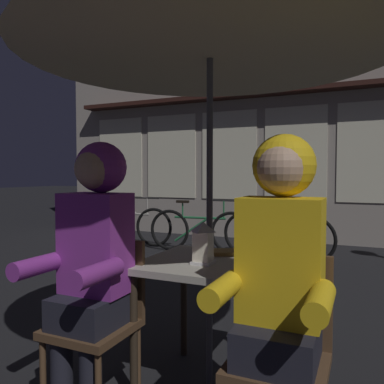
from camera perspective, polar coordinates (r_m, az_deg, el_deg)
The scene contains 12 objects.
cafe_table at distance 2.24m, azimuth 2.60°, elevation -12.60°, with size 0.72×0.72×0.74m.
patio_umbrella at distance 2.32m, azimuth 2.68°, elevation 23.62°, with size 2.10×2.10×2.31m.
lantern at distance 2.11m, azimuth 1.65°, elevation -7.37°, with size 0.11×0.11×0.23m.
chair_left at distance 2.21m, azimuth -13.41°, elevation -16.97°, with size 0.40×0.40×0.87m.
chair_right at distance 1.83m, azimuth 13.08°, elevation -21.22°, with size 0.40×0.40×0.87m.
person_left_hooded at distance 2.07m, azimuth -14.48°, elevation -8.05°, with size 0.45×0.56×1.40m.
person_right_hooded at distance 1.66m, azimuth 12.83°, elevation -10.67°, with size 0.45×0.56×1.40m.
shopfront_building at distance 7.72m, azimuth 15.53°, elevation 16.44°, with size 10.00×0.93×6.20m.
bicycle_nearest at distance 6.83m, azimuth -9.62°, elevation -4.84°, with size 1.68×0.21×0.84m.
bicycle_second at distance 6.11m, azimuth 1.12°, elevation -5.68°, with size 1.68×0.24×0.84m.
bicycle_third at distance 5.75m, azimuth 12.40°, elevation -6.26°, with size 1.68×0.23×0.84m.
book at distance 2.39m, azimuth 5.60°, elevation -8.87°, with size 0.20×0.14×0.02m, color olive.
Camera 1 is at (0.80, -2.01, 1.23)m, focal length 36.00 mm.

